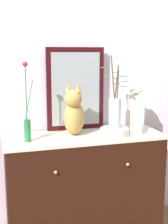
{
  "coord_description": "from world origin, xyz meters",
  "views": [
    {
      "loc": [
        -0.65,
        -2.21,
        1.47
      ],
      "look_at": [
        0.0,
        0.0,
        1.03
      ],
      "focal_mm": 49.64,
      "sensor_mm": 36.0,
      "label": 1
    }
  ],
  "objects_px": {
    "mirror_leaning": "(76,89)",
    "vase_slim_green": "(27,122)",
    "cat_sitting": "(74,113)",
    "candle_pillar": "(140,128)",
    "jar_lidded_porcelain": "(135,109)",
    "sideboard": "(84,187)",
    "vase_glass_clear": "(115,110)",
    "bowl_porcelain": "(114,132)"
  },
  "relations": [
    {
      "from": "mirror_leaning",
      "to": "cat_sitting",
      "type": "relative_size",
      "value": 1.65
    },
    {
      "from": "jar_lidded_porcelain",
      "to": "candle_pillar",
      "type": "height_order",
      "value": "jar_lidded_porcelain"
    },
    {
      "from": "sideboard",
      "to": "vase_slim_green",
      "type": "height_order",
      "value": "vase_slim_green"
    },
    {
      "from": "vase_slim_green",
      "to": "candle_pillar",
      "type": "height_order",
      "value": "vase_slim_green"
    },
    {
      "from": "sideboard",
      "to": "jar_lidded_porcelain",
      "type": "xyz_separation_m",
      "value": [
        0.43,
        0.02,
        0.6
      ]
    },
    {
      "from": "candle_pillar",
      "to": "mirror_leaning",
      "type": "bearing_deg",
      "value": 145.76
    },
    {
      "from": "bowl_porcelain",
      "to": "vase_glass_clear",
      "type": "relative_size",
      "value": 0.4
    },
    {
      "from": "vase_glass_clear",
      "to": "bowl_porcelain",
      "type": "bearing_deg",
      "value": -157.64
    },
    {
      "from": "bowl_porcelain",
      "to": "candle_pillar",
      "type": "relative_size",
      "value": 1.89
    },
    {
      "from": "bowl_porcelain",
      "to": "candle_pillar",
      "type": "height_order",
      "value": "candle_pillar"
    },
    {
      "from": "sideboard",
      "to": "bowl_porcelain",
      "type": "bearing_deg",
      "value": -22.37
    },
    {
      "from": "candle_pillar",
      "to": "vase_glass_clear",
      "type": "bearing_deg",
      "value": 177.21
    },
    {
      "from": "vase_slim_green",
      "to": "mirror_leaning",
      "type": "bearing_deg",
      "value": 31.27
    },
    {
      "from": "sideboard",
      "to": "bowl_porcelain",
      "type": "height_order",
      "value": "bowl_porcelain"
    },
    {
      "from": "sideboard",
      "to": "jar_lidded_porcelain",
      "type": "height_order",
      "value": "jar_lidded_porcelain"
    },
    {
      "from": "bowl_porcelain",
      "to": "jar_lidded_porcelain",
      "type": "xyz_separation_m",
      "value": [
        0.22,
        0.11,
        0.14
      ]
    },
    {
      "from": "mirror_leaning",
      "to": "cat_sitting",
      "type": "distance_m",
      "value": 0.24
    },
    {
      "from": "mirror_leaning",
      "to": "vase_slim_green",
      "type": "xyz_separation_m",
      "value": [
        -0.42,
        -0.26,
        -0.19
      ]
    },
    {
      "from": "mirror_leaning",
      "to": "bowl_porcelain",
      "type": "height_order",
      "value": "mirror_leaning"
    },
    {
      "from": "vase_glass_clear",
      "to": "mirror_leaning",
      "type": "bearing_deg",
      "value": 128.87
    },
    {
      "from": "candle_pillar",
      "to": "vase_slim_green",
      "type": "bearing_deg",
      "value": 177.38
    },
    {
      "from": "bowl_porcelain",
      "to": "vase_slim_green",
      "type": "bearing_deg",
      "value": 177.41
    },
    {
      "from": "vase_slim_green",
      "to": "candle_pillar",
      "type": "distance_m",
      "value": 0.86
    },
    {
      "from": "jar_lidded_porcelain",
      "to": "candle_pillar",
      "type": "relative_size",
      "value": 3.33
    },
    {
      "from": "sideboard",
      "to": "cat_sitting",
      "type": "height_order",
      "value": "cat_sitting"
    },
    {
      "from": "bowl_porcelain",
      "to": "jar_lidded_porcelain",
      "type": "bearing_deg",
      "value": 27.01
    },
    {
      "from": "sideboard",
      "to": "vase_slim_green",
      "type": "distance_m",
      "value": 0.72
    },
    {
      "from": "vase_glass_clear",
      "to": "jar_lidded_porcelain",
      "type": "relative_size",
      "value": 1.42
    },
    {
      "from": "bowl_porcelain",
      "to": "sideboard",
      "type": "bearing_deg",
      "value": 157.63
    },
    {
      "from": "mirror_leaning",
      "to": "vase_slim_green",
      "type": "bearing_deg",
      "value": -148.73
    },
    {
      "from": "vase_slim_green",
      "to": "candle_pillar",
      "type": "xyz_separation_m",
      "value": [
        0.85,
        -0.04,
        -0.09
      ]
    },
    {
      "from": "cat_sitting",
      "to": "mirror_leaning",
      "type": "bearing_deg",
      "value": 71.06
    },
    {
      "from": "jar_lidded_porcelain",
      "to": "vase_slim_green",
      "type": "bearing_deg",
      "value": -174.6
    },
    {
      "from": "sideboard",
      "to": "vase_glass_clear",
      "type": "height_order",
      "value": "vase_glass_clear"
    },
    {
      "from": "sideboard",
      "to": "vase_glass_clear",
      "type": "bearing_deg",
      "value": -22.28
    },
    {
      "from": "vase_slim_green",
      "to": "bowl_porcelain",
      "type": "xyz_separation_m",
      "value": [
        0.65,
        -0.03,
        -0.12
      ]
    },
    {
      "from": "mirror_leaning",
      "to": "vase_glass_clear",
      "type": "bearing_deg",
      "value": -51.13
    },
    {
      "from": "vase_slim_green",
      "to": "bowl_porcelain",
      "type": "bearing_deg",
      "value": -2.59
    },
    {
      "from": "vase_slim_green",
      "to": "vase_glass_clear",
      "type": "bearing_deg",
      "value": -2.57
    },
    {
      "from": "sideboard",
      "to": "mirror_leaning",
      "type": "relative_size",
      "value": 1.84
    },
    {
      "from": "vase_slim_green",
      "to": "vase_glass_clear",
      "type": "height_order",
      "value": "vase_glass_clear"
    },
    {
      "from": "bowl_porcelain",
      "to": "jar_lidded_porcelain",
      "type": "height_order",
      "value": "jar_lidded_porcelain"
    }
  ]
}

